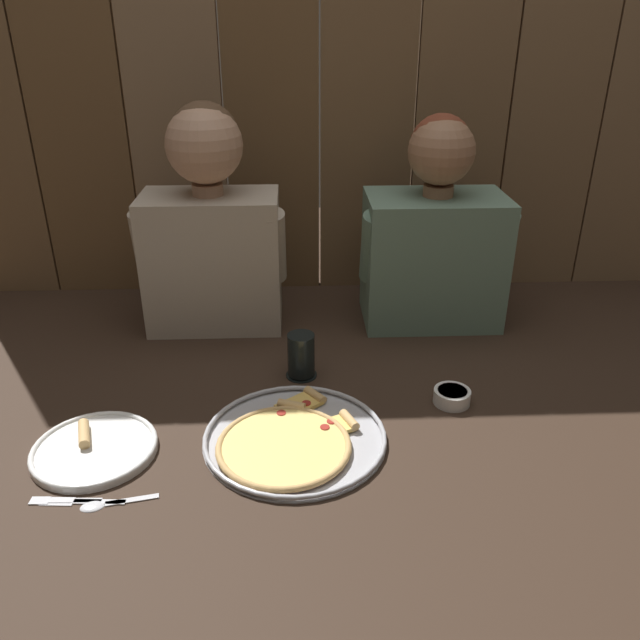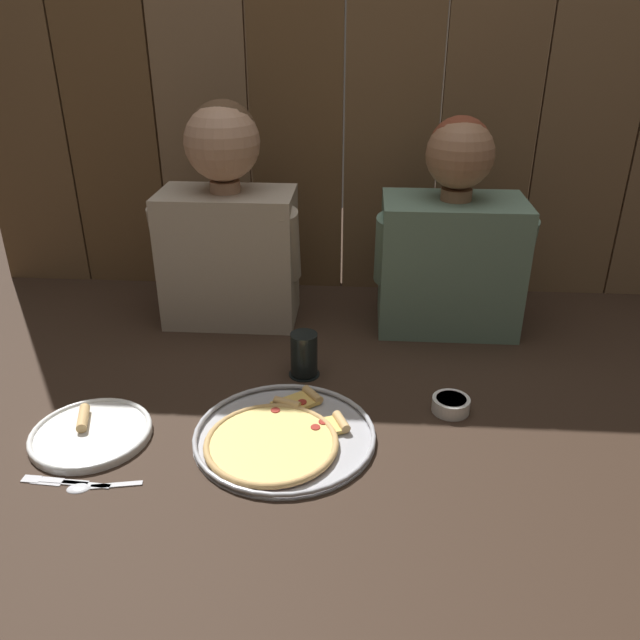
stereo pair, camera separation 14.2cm
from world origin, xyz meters
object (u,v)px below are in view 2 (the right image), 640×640
at_px(pizza_tray, 280,437).
at_px(diner_right, 452,240).
at_px(dipping_bowl, 451,404).
at_px(dinner_plate, 91,433).
at_px(drinking_glass, 304,355).
at_px(diner_left, 227,222).

relative_size(pizza_tray, diner_right, 0.67).
height_order(pizza_tray, dipping_bowl, dipping_bowl).
relative_size(dinner_plate, dipping_bowl, 3.00).
relative_size(drinking_glass, diner_right, 0.20).
relative_size(diner_left, diner_right, 1.06).
bearing_deg(dipping_bowl, diner_left, 142.51).
xyz_separation_m(dipping_bowl, diner_right, (0.03, 0.44, 0.23)).
bearing_deg(drinking_glass, dipping_bowl, -21.53).
bearing_deg(pizza_tray, drinking_glass, 84.58).
relative_size(pizza_tray, dipping_bowl, 4.56).
relative_size(pizza_tray, drinking_glass, 3.42).
bearing_deg(dinner_plate, dipping_bowl, 10.90).
bearing_deg(diner_left, drinking_glass, -52.60).
bearing_deg(pizza_tray, dipping_bowl, 20.22).
distance_m(drinking_glass, diner_right, 0.52).
bearing_deg(drinking_glass, pizza_tray, -95.42).
distance_m(drinking_glass, dipping_bowl, 0.37).
height_order(pizza_tray, dinner_plate, dinner_plate).
xyz_separation_m(dinner_plate, diner_right, (0.79, 0.58, 0.24)).
distance_m(pizza_tray, diner_right, 0.73).
xyz_separation_m(dipping_bowl, diner_left, (-0.57, 0.44, 0.27)).
relative_size(pizza_tray, diner_left, 0.63).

